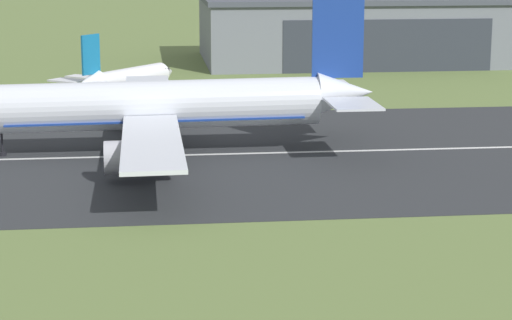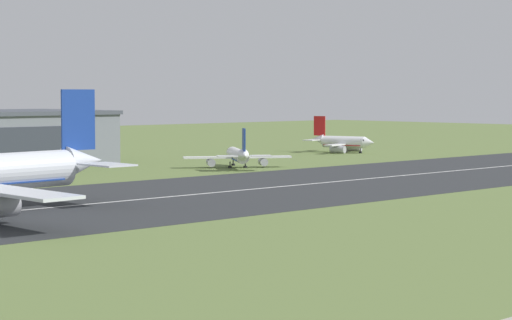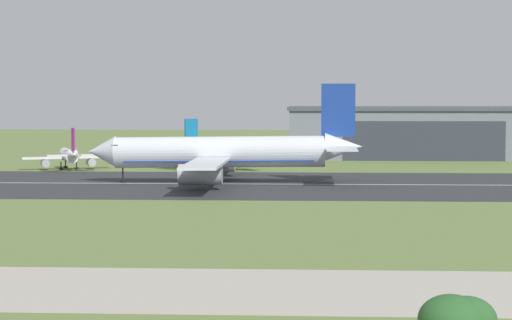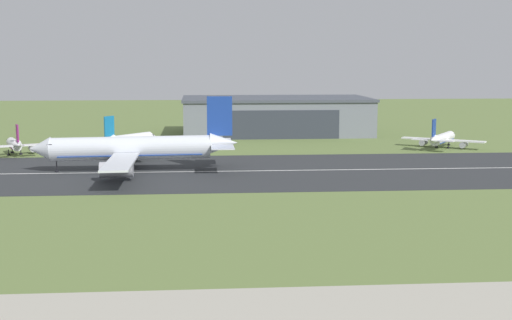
# 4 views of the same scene
# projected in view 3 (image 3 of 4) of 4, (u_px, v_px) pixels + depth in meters

# --- Properties ---
(runway_strip) EXTENTS (458.42, 53.13, 0.06)m
(runway_strip) POSITION_uv_depth(u_px,v_px,m) (493.00, 185.00, 165.00)
(runway_strip) COLOR #2B2D30
(runway_strip) RESTS_ON ground_plane
(runway_centreline) EXTENTS (412.58, 0.70, 0.01)m
(runway_centreline) POSITION_uv_depth(u_px,v_px,m) (493.00, 185.00, 164.99)
(runway_centreline) COLOR silver
(runway_centreline) RESTS_ON runway_strip
(hangar_building) EXTENTS (62.90, 34.81, 12.38)m
(hangar_building) POSITION_uv_depth(u_px,v_px,m) (416.00, 132.00, 245.74)
(hangar_building) COLOR slate
(hangar_building) RESTS_ON ground_plane
(airplane_landing) EXTENTS (46.78, 57.10, 16.88)m
(airplane_landing) POSITION_uv_depth(u_px,v_px,m) (222.00, 153.00, 169.17)
(airplane_landing) COLOR silver
(airplane_landing) RESTS_ON ground_plane
(airplane_parked_centre) EXTENTS (21.56, 20.65, 10.38)m
(airplane_parked_centre) POSITION_uv_depth(u_px,v_px,m) (219.00, 153.00, 203.53)
(airplane_parked_centre) COLOR white
(airplane_parked_centre) RESTS_ON ground_plane
(airplane_parked_far_east) EXTENTS (17.84, 17.10, 8.63)m
(airplane_parked_far_east) POSITION_uv_depth(u_px,v_px,m) (69.00, 156.00, 201.36)
(airplane_parked_far_east) COLOR white
(airplane_parked_far_east) RESTS_ON ground_plane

